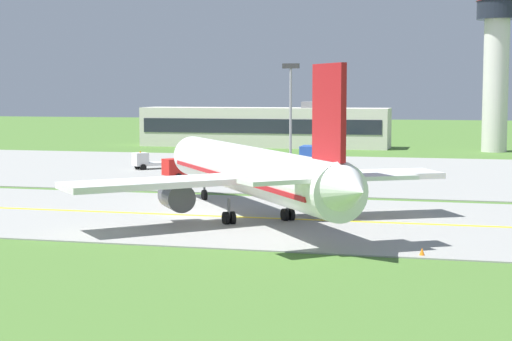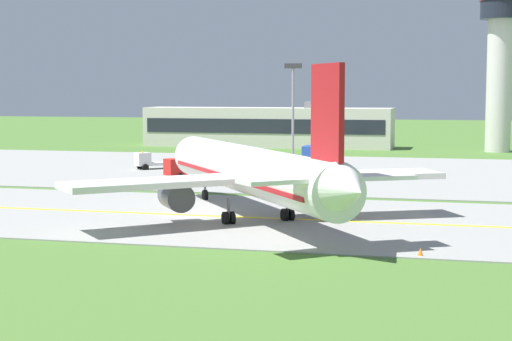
# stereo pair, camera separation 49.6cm
# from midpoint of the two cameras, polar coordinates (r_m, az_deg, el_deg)

# --- Properties ---
(ground_plane) EXTENTS (500.00, 500.00, 0.00)m
(ground_plane) POSITION_cam_midpoint_polar(r_m,az_deg,el_deg) (72.85, -4.70, -3.14)
(ground_plane) COLOR #47702D
(taxiway_strip) EXTENTS (240.00, 28.00, 0.10)m
(taxiway_strip) POSITION_cam_midpoint_polar(r_m,az_deg,el_deg) (72.84, -4.70, -3.10)
(taxiway_strip) COLOR gray
(taxiway_strip) RESTS_ON ground
(apron_pad) EXTENTS (140.00, 52.00, 0.10)m
(apron_pad) POSITION_cam_midpoint_polar(r_m,az_deg,el_deg) (111.49, 7.19, -0.14)
(apron_pad) COLOR gray
(apron_pad) RESTS_ON ground
(taxiway_centreline) EXTENTS (220.00, 0.60, 0.01)m
(taxiway_centreline) POSITION_cam_midpoint_polar(r_m,az_deg,el_deg) (72.83, -4.70, -3.05)
(taxiway_centreline) COLOR yellow
(taxiway_centreline) RESTS_ON taxiway_strip
(airplane_lead) EXTENTS (28.82, 34.42, 12.70)m
(airplane_lead) POSITION_cam_midpoint_polar(r_m,az_deg,el_deg) (69.75, -0.46, -0.08)
(airplane_lead) COLOR white
(airplane_lead) RESTS_ON ground
(service_truck_fuel) EXTENTS (6.05, 5.89, 2.59)m
(service_truck_fuel) POSITION_cam_midpoint_polar(r_m,az_deg,el_deg) (116.04, -7.46, 0.64)
(service_truck_fuel) COLOR silver
(service_truck_fuel) RESTS_ON ground
(service_truck_catering) EXTENTS (2.44, 6.04, 2.60)m
(service_truck_catering) POSITION_cam_midpoint_polar(r_m,az_deg,el_deg) (126.90, 3.55, 1.24)
(service_truck_catering) COLOR #264CA5
(service_truck_catering) RESTS_ON ground
(service_truck_pushback) EXTENTS (5.61, 5.77, 2.60)m
(service_truck_pushback) POSITION_cam_midpoint_polar(r_m,az_deg,el_deg) (103.05, -4.89, 0.25)
(service_truck_pushback) COLOR red
(service_truck_pushback) RESTS_ON ground
(terminal_building) EXTENTS (48.28, 8.77, 8.80)m
(terminal_building) POSITION_cam_midpoint_polar(r_m,az_deg,el_deg) (161.99, 0.49, 2.98)
(terminal_building) COLOR beige
(terminal_building) RESTS_ON ground
(control_tower) EXTENTS (7.60, 7.60, 28.39)m
(control_tower) POSITION_cam_midpoint_polar(r_m,az_deg,el_deg) (154.66, 16.01, 7.54)
(control_tower) COLOR silver
(control_tower) RESTS_ON ground
(apron_light_mast) EXTENTS (2.40, 0.50, 14.70)m
(apron_light_mast) POSITION_cam_midpoint_polar(r_m,az_deg,el_deg) (118.17, 2.27, 4.72)
(apron_light_mast) COLOR gray
(apron_light_mast) RESTS_ON ground
(traffic_cone_mid_edge) EXTENTS (0.44, 0.44, 0.60)m
(traffic_cone_mid_edge) POSITION_cam_midpoint_polar(r_m,az_deg,el_deg) (56.11, 11.03, -5.50)
(traffic_cone_mid_edge) COLOR orange
(traffic_cone_mid_edge) RESTS_ON ground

